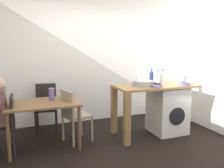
# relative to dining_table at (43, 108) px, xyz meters

# --- Properties ---
(ground_plane) EXTENTS (5.46, 5.46, 0.00)m
(ground_plane) POSITION_rel_dining_table_xyz_m (1.00, -0.61, -0.64)
(ground_plane) COLOR black
(wall_back) EXTENTS (4.60, 0.10, 2.70)m
(wall_back) POSITION_rel_dining_table_xyz_m (1.00, 1.14, 0.71)
(wall_back) COLOR white
(wall_back) RESTS_ON ground_plane
(dining_table) EXTENTS (1.10, 0.76, 0.74)m
(dining_table) POSITION_rel_dining_table_xyz_m (0.00, 0.00, 0.00)
(dining_table) COLOR brown
(dining_table) RESTS_ON ground_plane
(chair_person_seat) EXTENTS (0.40, 0.40, 0.90)m
(chair_person_seat) POSITION_rel_dining_table_xyz_m (-0.55, -0.10, -0.14)
(chair_person_seat) COLOR black
(chair_person_seat) RESTS_ON ground_plane
(chair_opposite) EXTENTS (0.50, 0.50, 0.90)m
(chair_opposite) POSITION_rel_dining_table_xyz_m (0.48, 0.03, -0.14)
(chair_opposite) COLOR gray
(chair_opposite) RESTS_ON ground_plane
(chair_spare_by_wall) EXTENTS (0.45, 0.45, 0.90)m
(chair_spare_by_wall) POSITION_rel_dining_table_xyz_m (0.11, 0.77, -0.14)
(chair_spare_by_wall) COLOR black
(chair_spare_by_wall) RESTS_ON ground_plane
(kitchen_counter) EXTENTS (1.50, 0.68, 0.92)m
(kitchen_counter) POSITION_rel_dining_table_xyz_m (1.76, -0.12, 0.12)
(kitchen_counter) COLOR #9E7042
(kitchen_counter) RESTS_ON ground_plane
(washing_machine) EXTENTS (0.60, 0.61, 0.86)m
(washing_machine) POSITION_rel_dining_table_xyz_m (2.23, -0.12, -0.21)
(washing_machine) COLOR silver
(washing_machine) RESTS_ON ground_plane
(sink_basin) EXTENTS (0.38, 0.38, 0.09)m
(sink_basin) POSITION_rel_dining_table_xyz_m (1.70, -0.12, 0.32)
(sink_basin) COLOR #9EA0A5
(sink_basin) RESTS_ON kitchen_counter
(tap) EXTENTS (0.02, 0.02, 0.28)m
(tap) POSITION_rel_dining_table_xyz_m (1.70, 0.06, 0.42)
(tap) COLOR #B2B2B7
(tap) RESTS_ON kitchen_counter
(bottle_tall_green) EXTENTS (0.07, 0.07, 0.28)m
(bottle_tall_green) POSITION_rel_dining_table_xyz_m (2.00, 0.10, 0.40)
(bottle_tall_green) COLOR navy
(bottle_tall_green) RESTS_ON kitchen_counter
(bottle_squat_brown) EXTENTS (0.07, 0.07, 0.25)m
(bottle_squat_brown) POSITION_rel_dining_table_xyz_m (2.12, 0.06, 0.39)
(bottle_squat_brown) COLOR silver
(bottle_squat_brown) RESTS_ON kitchen_counter
(bottle_clear_small) EXTENTS (0.08, 0.08, 0.25)m
(bottle_clear_small) POSITION_rel_dining_table_xyz_m (2.22, 0.07, 0.39)
(bottle_clear_small) COLOR silver
(bottle_clear_small) RESTS_ON kitchen_counter
(mixing_bowl) EXTENTS (0.19, 0.19, 0.05)m
(mixing_bowl) POSITION_rel_dining_table_xyz_m (1.86, -0.32, 0.31)
(mixing_bowl) COLOR slate
(mixing_bowl) RESTS_ON kitchen_counter
(utensil_crock) EXTENTS (0.11, 0.11, 0.30)m
(utensil_crock) POSITION_rel_dining_table_xyz_m (2.60, -0.07, 0.35)
(utensil_crock) COLOR gray
(utensil_crock) RESTS_ON kitchen_counter
(colander) EXTENTS (0.20, 0.20, 0.06)m
(colander) POSITION_rel_dining_table_xyz_m (2.42, -0.34, 0.31)
(colander) COLOR slate
(colander) RESTS_ON kitchen_counter
(vase) EXTENTS (0.09, 0.09, 0.20)m
(vase) POSITION_rel_dining_table_xyz_m (0.15, 0.10, 0.20)
(vase) COLOR slate
(vase) RESTS_ON dining_table
(scissors) EXTENTS (0.15, 0.06, 0.01)m
(scissors) POSITION_rel_dining_table_xyz_m (1.92, -0.22, 0.28)
(scissors) COLOR #B2B2B7
(scissors) RESTS_ON kitchen_counter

